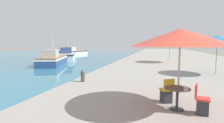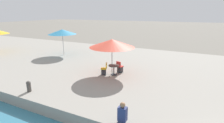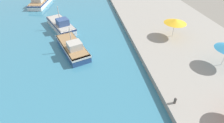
{
  "view_description": "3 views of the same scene",
  "coord_description": "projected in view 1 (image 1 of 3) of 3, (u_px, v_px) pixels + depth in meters",
  "views": [
    {
      "loc": [
        4.82,
        2.3,
        2.86
      ],
      "look_at": [
        1.5,
        15.31,
        1.51
      ],
      "focal_mm": 28.0,
      "sensor_mm": 36.0,
      "label": 1
    },
    {
      "loc": [
        -5.53,
        2.9,
        5.21
      ],
      "look_at": [
        5.56,
        8.37,
        1.71
      ],
      "focal_mm": 28.0,
      "sensor_mm": 36.0,
      "label": 2
    },
    {
      "loc": [
        -6.8,
        1.87,
        13.5
      ],
      "look_at": [
        -4.0,
        18.0,
        1.31
      ],
      "focal_mm": 28.0,
      "sensor_mm": 36.0,
      "label": 3
    }
  ],
  "objects": [
    {
      "name": "quay_promenade",
      "position": [
        174.0,
        57.0,
        32.92
      ],
      "size": [
        16.0,
        90.0,
        0.71
      ],
      "color": "gray",
      "rests_on": "ground_plane"
    },
    {
      "name": "fishing_boat_far",
      "position": [
        67.0,
        55.0,
        31.14
      ],
      "size": [
        5.43,
        8.1,
        3.91
      ],
      "rotation": [
        0.0,
        0.0,
        0.41
      ],
      "color": "silver",
      "rests_on": "water_basin"
    },
    {
      "name": "water_basin",
      "position": [
        15.0,
        56.0,
        41.82
      ],
      "size": [
        56.0,
        90.0,
        0.04
      ],
      "color": "teal",
      "rests_on": "ground_plane"
    },
    {
      "name": "fishing_boat_mid",
      "position": [
        53.0,
        60.0,
        23.41
      ],
      "size": [
        4.9,
        7.93,
        3.65
      ],
      "rotation": [
        0.0,
        0.0,
        0.34
      ],
      "color": "navy",
      "rests_on": "water_basin"
    },
    {
      "name": "mooring_bollard",
      "position": [
        83.0,
        76.0,
        9.99
      ],
      "size": [
        0.26,
        0.26,
        0.65
      ],
      "color": "#4C4742",
      "rests_on": "quay_promenade"
    },
    {
      "name": "cafe_table",
      "position": [
        177.0,
        94.0,
        5.68
      ],
      "size": [
        0.8,
        0.8,
        0.74
      ],
      "color": "#333338",
      "rests_on": "quay_promenade"
    },
    {
      "name": "cafe_chair_right",
      "position": [
        202.0,
        104.0,
        5.35
      ],
      "size": [
        0.52,
        0.49,
        0.91
      ],
      "rotation": [
        0.0,
        0.0,
        4.46
      ],
      "color": "#2D2D33",
      "rests_on": "quay_promenade"
    },
    {
      "name": "fishing_boat_distant",
      "position": [
        74.0,
        52.0,
        45.3
      ],
      "size": [
        4.53,
        8.59,
        3.62
      ],
      "rotation": [
        0.0,
        0.0,
        -0.19
      ],
      "color": "silver",
      "rests_on": "water_basin"
    },
    {
      "name": "cafe_umbrella_pink",
      "position": [
        180.0,
        38.0,
        5.65
      ],
      "size": [
        3.27,
        3.27,
        2.65
      ],
      "color": "#B7B7B7",
      "rests_on": "quay_promenade"
    },
    {
      "name": "cafe_chair_left",
      "position": [
        166.0,
        94.0,
        6.41
      ],
      "size": [
        0.54,
        0.56,
        0.91
      ],
      "rotation": [
        0.0,
        0.0,
        0.42
      ],
      "color": "#2D2D33",
      "rests_on": "quay_promenade"
    },
    {
      "name": "cafe_umbrella_striped",
      "position": [
        170.0,
        42.0,
        20.18
      ],
      "size": [
        3.24,
        3.24,
        2.7
      ],
      "color": "#B7B7B7",
      "rests_on": "quay_promenade"
    },
    {
      "name": "cafe_umbrella_white",
      "position": [
        217.0,
        39.0,
        12.1
      ],
      "size": [
        2.98,
        2.98,
        2.75
      ],
      "color": "#B7B7B7",
      "rests_on": "quay_promenade"
    }
  ]
}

